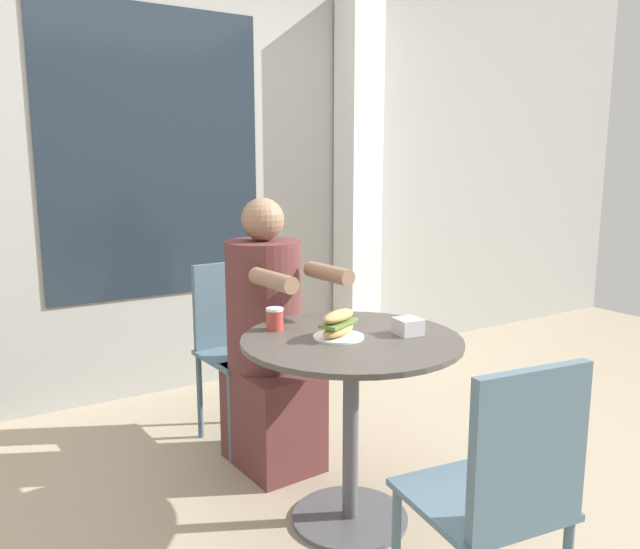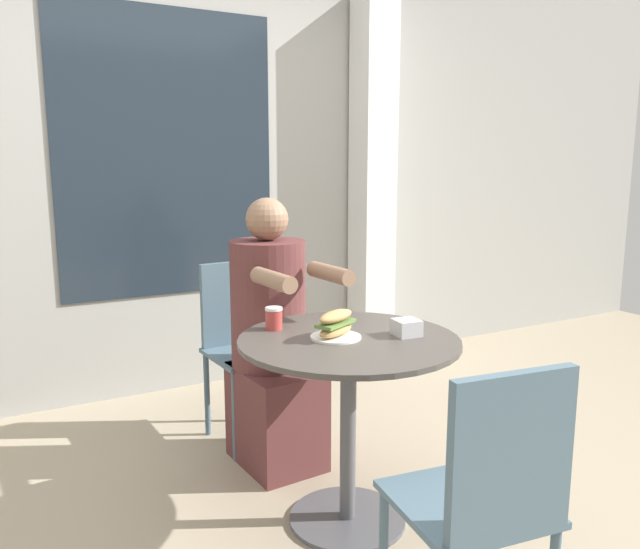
{
  "view_description": "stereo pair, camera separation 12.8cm",
  "coord_description": "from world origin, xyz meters",
  "px_view_note": "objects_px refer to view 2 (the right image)",
  "views": [
    {
      "loc": [
        -1.26,
        -1.8,
        1.36
      ],
      "look_at": [
        0.0,
        0.22,
        0.93
      ],
      "focal_mm": 35.0,
      "sensor_mm": 36.0,
      "label": 1
    },
    {
      "loc": [
        -1.15,
        -1.87,
        1.36
      ],
      "look_at": [
        0.0,
        0.22,
        0.93
      ],
      "focal_mm": 35.0,
      "sensor_mm": 36.0,
      "label": 2
    }
  ],
  "objects_px": {
    "cafe_table": "(348,387)",
    "diner_chair": "(242,333)",
    "sandwich_on_plate": "(336,326)",
    "empty_chair_across": "(488,492)",
    "drink_cup": "(274,318)",
    "seated_diner": "(272,350)"
  },
  "relations": [
    {
      "from": "cafe_table",
      "to": "diner_chair",
      "type": "xyz_separation_m",
      "value": [
        -0.05,
        0.93,
        -0.02
      ]
    },
    {
      "from": "sandwich_on_plate",
      "to": "diner_chair",
      "type": "bearing_deg",
      "value": 90.34
    },
    {
      "from": "cafe_table",
      "to": "diner_chair",
      "type": "relative_size",
      "value": 0.93
    },
    {
      "from": "cafe_table",
      "to": "empty_chair_across",
      "type": "bearing_deg",
      "value": -94.05
    },
    {
      "from": "cafe_table",
      "to": "drink_cup",
      "type": "xyz_separation_m",
      "value": [
        -0.19,
        0.24,
        0.23
      ]
    },
    {
      "from": "cafe_table",
      "to": "diner_chair",
      "type": "bearing_deg",
      "value": 92.93
    },
    {
      "from": "cafe_table",
      "to": "seated_diner",
      "type": "relative_size",
      "value": 0.67
    },
    {
      "from": "sandwich_on_plate",
      "to": "cafe_table",
      "type": "bearing_deg",
      "value": -27.34
    },
    {
      "from": "seated_diner",
      "to": "empty_chair_across",
      "type": "xyz_separation_m",
      "value": [
        -0.02,
        -1.37,
        -0.0
      ]
    },
    {
      "from": "seated_diner",
      "to": "drink_cup",
      "type": "distance_m",
      "value": 0.45
    },
    {
      "from": "empty_chair_across",
      "to": "drink_cup",
      "type": "relative_size",
      "value": 10.14
    },
    {
      "from": "seated_diner",
      "to": "sandwich_on_plate",
      "type": "xyz_separation_m",
      "value": [
        -0.0,
        -0.57,
        0.25
      ]
    },
    {
      "from": "seated_diner",
      "to": "sandwich_on_plate",
      "type": "relative_size",
      "value": 6.24
    },
    {
      "from": "empty_chair_across",
      "to": "drink_cup",
      "type": "bearing_deg",
      "value": 105.15
    },
    {
      "from": "drink_cup",
      "to": "seated_diner",
      "type": "bearing_deg",
      "value": 66.83
    },
    {
      "from": "seated_diner",
      "to": "drink_cup",
      "type": "relative_size",
      "value": 14.05
    },
    {
      "from": "diner_chair",
      "to": "empty_chair_across",
      "type": "bearing_deg",
      "value": 86.01
    },
    {
      "from": "seated_diner",
      "to": "drink_cup",
      "type": "xyz_separation_m",
      "value": [
        -0.15,
        -0.35,
        0.24
      ]
    },
    {
      "from": "cafe_table",
      "to": "seated_diner",
      "type": "xyz_separation_m",
      "value": [
        -0.04,
        0.59,
        -0.01
      ]
    },
    {
      "from": "empty_chair_across",
      "to": "drink_cup",
      "type": "distance_m",
      "value": 1.06
    },
    {
      "from": "sandwich_on_plate",
      "to": "drink_cup",
      "type": "distance_m",
      "value": 0.26
    },
    {
      "from": "cafe_table",
      "to": "drink_cup",
      "type": "height_order",
      "value": "drink_cup"
    }
  ]
}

